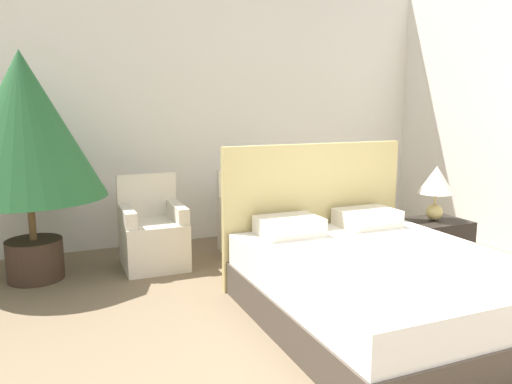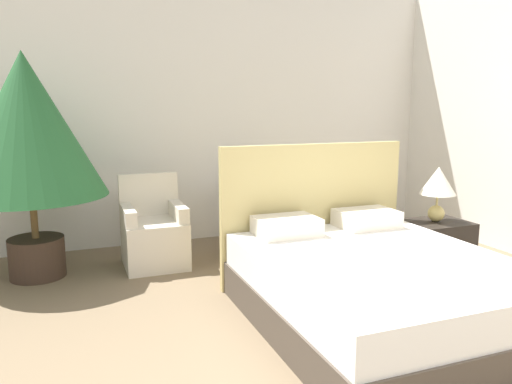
{
  "view_description": "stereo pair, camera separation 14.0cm",
  "coord_description": "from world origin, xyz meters",
  "px_view_note": "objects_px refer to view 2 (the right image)",
  "views": [
    {
      "loc": [
        -1.72,
        -1.45,
        1.51
      ],
      "look_at": [
        0.01,
        2.64,
        0.72
      ],
      "focal_mm": 35.0,
      "sensor_mm": 36.0,
      "label": 1
    },
    {
      "loc": [
        -1.59,
        -1.51,
        1.51
      ],
      "look_at": [
        0.01,
        2.64,
        0.72
      ],
      "focal_mm": 35.0,
      "sensor_mm": 36.0,
      "label": 2
    }
  ],
  "objects_px": {
    "armchair_near_window_left": "(154,237)",
    "armchair_near_window_right": "(254,227)",
    "table_lamp": "(438,184)",
    "bed": "(373,283)",
    "nightstand": "(437,247)",
    "potted_palm": "(27,130)"
  },
  "relations": [
    {
      "from": "bed",
      "to": "armchair_near_window_left",
      "type": "xyz_separation_m",
      "value": [
        -1.21,
        1.79,
        -0.0
      ]
    },
    {
      "from": "armchair_near_window_right",
      "to": "table_lamp",
      "type": "bearing_deg",
      "value": -42.88
    },
    {
      "from": "nightstand",
      "to": "armchair_near_window_right",
      "type": "bearing_deg",
      "value": 140.02
    },
    {
      "from": "nightstand",
      "to": "armchair_near_window_left",
      "type": "bearing_deg",
      "value": 154.5
    },
    {
      "from": "nightstand",
      "to": "table_lamp",
      "type": "xyz_separation_m",
      "value": [
        -0.02,
        0.01,
        0.57
      ]
    },
    {
      "from": "armchair_near_window_left",
      "to": "armchair_near_window_right",
      "type": "xyz_separation_m",
      "value": [
        1.01,
        -0.0,
        0.0
      ]
    },
    {
      "from": "nightstand",
      "to": "table_lamp",
      "type": "relative_size",
      "value": 1.08
    },
    {
      "from": "bed",
      "to": "armchair_near_window_left",
      "type": "bearing_deg",
      "value": 124.22
    },
    {
      "from": "potted_palm",
      "to": "armchair_near_window_right",
      "type": "bearing_deg",
      "value": -1.18
    },
    {
      "from": "nightstand",
      "to": "potted_palm",
      "type": "bearing_deg",
      "value": 160.98
    },
    {
      "from": "armchair_near_window_left",
      "to": "armchair_near_window_right",
      "type": "bearing_deg",
      "value": 0.29
    },
    {
      "from": "table_lamp",
      "to": "bed",
      "type": "bearing_deg",
      "value": -148.69
    },
    {
      "from": "bed",
      "to": "armchair_near_window_left",
      "type": "height_order",
      "value": "bed"
    },
    {
      "from": "nightstand",
      "to": "table_lamp",
      "type": "distance_m",
      "value": 0.57
    },
    {
      "from": "bed",
      "to": "nightstand",
      "type": "distance_m",
      "value": 1.31
    },
    {
      "from": "potted_palm",
      "to": "nightstand",
      "type": "bearing_deg",
      "value": -19.02
    },
    {
      "from": "potted_palm",
      "to": "nightstand",
      "type": "height_order",
      "value": "potted_palm"
    },
    {
      "from": "bed",
      "to": "nightstand",
      "type": "relative_size",
      "value": 3.74
    },
    {
      "from": "potted_palm",
      "to": "nightstand",
      "type": "relative_size",
      "value": 3.66
    },
    {
      "from": "bed",
      "to": "nightstand",
      "type": "xyz_separation_m",
      "value": [
        1.13,
        0.67,
        -0.04
      ]
    },
    {
      "from": "armchair_near_window_right",
      "to": "nightstand",
      "type": "xyz_separation_m",
      "value": [
        1.33,
        -1.12,
        -0.04
      ]
    },
    {
      "from": "bed",
      "to": "potted_palm",
      "type": "relative_size",
      "value": 1.02
    }
  ]
}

